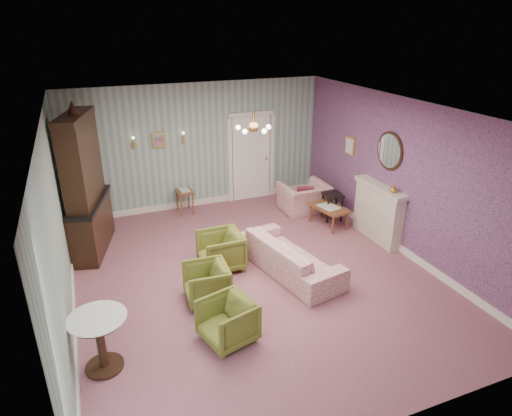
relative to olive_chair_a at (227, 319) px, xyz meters
name	(u,v)px	position (x,y,z in m)	size (l,w,h in m)	color
floor	(254,275)	(0.99, 1.47, -0.35)	(7.00, 7.00, 0.00)	#965768
ceiling	(254,111)	(0.99, 1.47, 2.55)	(7.00, 7.00, 0.00)	white
wall_back	(198,147)	(0.99, 4.97, 1.10)	(6.00, 6.00, 0.00)	gray
wall_front	(385,323)	(0.99, -2.03, 1.10)	(6.00, 6.00, 0.00)	gray
wall_left	(58,229)	(-2.01, 1.47, 1.10)	(7.00, 7.00, 0.00)	gray
wall_right	(402,177)	(3.99, 1.47, 1.10)	(7.00, 7.00, 0.00)	gray
wall_right_floral	(401,177)	(3.97, 1.47, 1.10)	(7.00, 7.00, 0.00)	#BF5F94
door	(251,156)	(2.29, 4.93, 0.73)	(1.12, 0.12, 2.16)	white
olive_chair_a	(227,319)	(0.00, 0.00, 0.00)	(0.68, 0.63, 0.70)	olive
olive_chair_b	(206,281)	(0.00, 1.05, 0.00)	(0.67, 0.63, 0.69)	olive
olive_chair_c	(221,249)	(0.53, 1.94, 0.03)	(0.74, 0.69, 0.76)	olive
sofa_chintz	(290,250)	(1.63, 1.35, 0.08)	(2.17, 0.63, 0.85)	#A94463
wingback_chair	(304,193)	(3.11, 3.67, 0.11)	(1.04, 0.68, 0.91)	#A94463
dresser	(83,181)	(-1.60, 3.56, 1.06)	(0.59, 1.70, 2.83)	black
fireplace	(378,212)	(3.85, 1.87, 0.23)	(0.30, 1.40, 1.16)	beige
mantel_vase	(394,189)	(3.83, 1.47, 0.88)	(0.15, 0.15, 0.15)	gold
oval_mirror	(389,151)	(3.95, 1.87, 1.50)	(0.04, 0.76, 0.84)	white
framed_print	(350,146)	(3.96, 3.22, 1.25)	(0.04, 0.34, 0.42)	gold
coffee_table	(328,216)	(3.24, 2.77, -0.12)	(0.49, 0.88, 0.45)	brown
side_table_black	(332,206)	(3.49, 3.03, -0.04)	(0.41, 0.41, 0.62)	black
pedestal_table	(101,343)	(-1.66, 0.08, 0.05)	(0.74, 0.74, 0.80)	black
nesting_table	(185,201)	(0.52, 4.62, -0.05)	(0.36, 0.46, 0.60)	brown
gilt_mirror_back	(159,140)	(0.09, 4.93, 1.35)	(0.28, 0.06, 0.36)	gold
sconce_left	(133,143)	(-0.46, 4.91, 1.35)	(0.16, 0.12, 0.30)	gold
sconce_right	(183,138)	(0.64, 4.91, 1.35)	(0.16, 0.12, 0.30)	gold
chandelier	(254,128)	(0.99, 1.47, 2.28)	(0.56, 0.56, 0.36)	gold
burgundy_cushion	(305,195)	(3.06, 3.52, 0.13)	(0.38, 0.10, 0.38)	maroon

